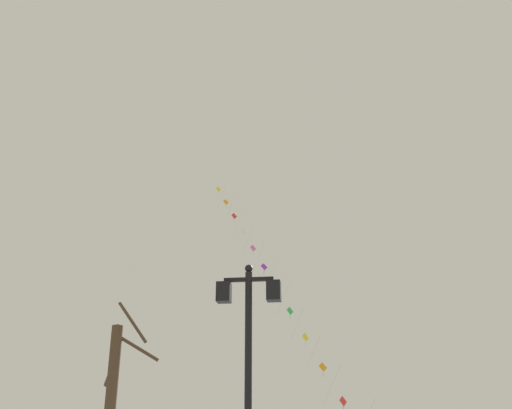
% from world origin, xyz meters
% --- Properties ---
extents(twin_lantern_lamp_post, '(1.29, 0.28, 4.56)m').
position_xyz_m(twin_lantern_lamp_post, '(-2.04, 8.90, 3.16)').
color(twin_lantern_lamp_post, black).
rests_on(twin_lantern_lamp_post, ground_plane).
extents(kite_train, '(9.44, 13.69, 17.98)m').
position_xyz_m(kite_train, '(-3.59, 28.66, 9.34)').
color(kite_train, brown).
rests_on(kite_train, ground_plane).
extents(bare_tree, '(1.64, 1.04, 4.64)m').
position_xyz_m(bare_tree, '(-6.08, 12.51, 2.18)').
color(bare_tree, '#4C3826').
rests_on(bare_tree, ground_plane).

